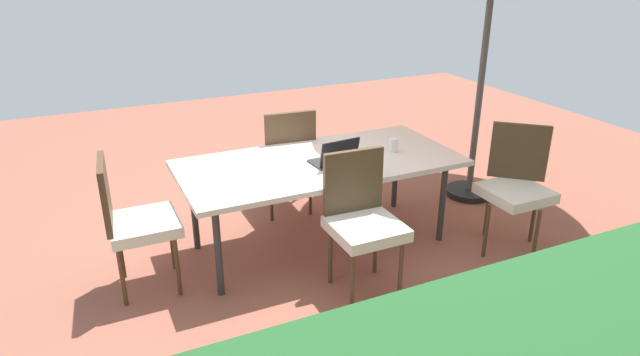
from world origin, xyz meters
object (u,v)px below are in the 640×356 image
(chair_south, at_px, (286,155))
(laptop, at_px, (335,158))
(dining_table, at_px, (320,166))
(chair_northwest, at_px, (516,182))
(chair_north, at_px, (362,216))
(chair_east, at_px, (133,218))
(cup, at_px, (393,145))

(chair_south, height_order, laptop, chair_south)
(dining_table, relative_size, laptop, 6.30)
(dining_table, xyz_separation_m, chair_northwest, (-1.37, 0.66, -0.13))
(dining_table, height_order, laptop, laptop)
(chair_south, height_order, chair_north, same)
(chair_south, xyz_separation_m, chair_north, (-0.02, 1.33, 0.00))
(chair_northwest, height_order, chair_east, same)
(chair_east, xyz_separation_m, cup, (-2.03, 0.03, 0.23))
(dining_table, height_order, chair_south, chair_south)
(dining_table, height_order, chair_north, chair_north)
(laptop, bearing_deg, chair_east, -8.17)
(dining_table, relative_size, cup, 19.59)
(chair_south, distance_m, chair_north, 1.33)
(chair_northwest, bearing_deg, cup, -176.46)
(dining_table, xyz_separation_m, chair_east, (1.41, 0.04, -0.13))
(chair_northwest, distance_m, chair_east, 2.85)
(chair_south, bearing_deg, laptop, 101.97)
(chair_north, xyz_separation_m, chair_east, (1.41, -0.63, 0.00))
(dining_table, xyz_separation_m, cup, (-0.61, 0.07, 0.10))
(cup, bearing_deg, dining_table, -6.20)
(chair_south, xyz_separation_m, laptop, (-0.09, 0.77, 0.22))
(cup, bearing_deg, chair_east, -0.79)
(dining_table, height_order, chair_northwest, chair_northwest)
(chair_northwest, relative_size, laptop, 2.87)
(laptop, bearing_deg, dining_table, -63.96)
(chair_northwest, xyz_separation_m, chair_north, (1.37, 0.01, 0.00))
(chair_east, distance_m, cup, 2.04)
(chair_south, bearing_deg, chair_northwest, 141.83)
(chair_south, xyz_separation_m, cup, (-0.64, 0.72, 0.23))
(chair_northwest, height_order, chair_south, same)
(chair_north, height_order, cup, chair_north)
(laptop, xyz_separation_m, cup, (-0.55, -0.05, 0.01))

